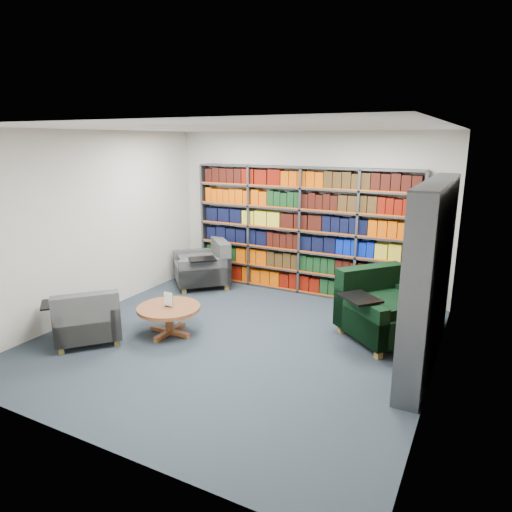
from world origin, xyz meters
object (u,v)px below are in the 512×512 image
at_px(chair_teal_left, 206,267).
at_px(chair_teal_front, 87,321).
at_px(chair_green_right, 381,311).
at_px(coffee_table, 169,312).

xyz_separation_m(chair_teal_left, chair_teal_front, (-0.04, -2.82, -0.04)).
relative_size(chair_green_right, coffee_table, 1.66).
bearing_deg(chair_teal_left, chair_teal_front, -90.86).
bearing_deg(chair_green_right, coffee_table, -154.14).
distance_m(chair_teal_left, coffee_table, 2.26).
bearing_deg(chair_teal_front, chair_green_right, 29.80).
height_order(chair_green_right, coffee_table, chair_green_right).
xyz_separation_m(chair_green_right, coffee_table, (-2.64, -1.28, -0.05)).
height_order(chair_teal_left, chair_green_right, chair_green_right).
distance_m(chair_green_right, chair_teal_front, 3.99).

